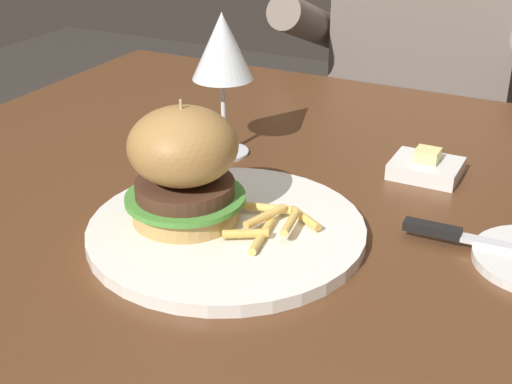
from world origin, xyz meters
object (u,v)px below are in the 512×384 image
(table_knife, at_px, (488,242))
(burger_sandwich, at_px, (184,165))
(wine_glass, at_px, (222,50))
(butter_dish, at_px, (426,167))
(main_plate, at_px, (227,230))
(diner_person, at_px, (419,129))

(table_knife, bearing_deg, burger_sandwich, -162.40)
(wine_glass, bearing_deg, burger_sandwich, -71.93)
(butter_dish, bearing_deg, main_plate, -121.01)
(wine_glass, xyz_separation_m, diner_person, (0.11, 0.67, -0.32))
(diner_person, bearing_deg, butter_dish, -75.68)
(wine_glass, bearing_deg, main_plate, -60.19)
(burger_sandwich, bearing_deg, table_knife, 17.60)
(table_knife, bearing_deg, diner_person, 108.73)
(burger_sandwich, height_order, wine_glass, wine_glass)
(butter_dish, distance_m, diner_person, 0.66)
(main_plate, bearing_deg, table_knife, 19.28)
(table_knife, distance_m, diner_person, 0.84)
(main_plate, xyz_separation_m, table_knife, (0.26, 0.09, 0.01))
(wine_glass, height_order, butter_dish, wine_glass)
(main_plate, relative_size, table_knife, 1.38)
(diner_person, bearing_deg, wine_glass, -98.93)
(main_plate, relative_size, wine_glass, 1.56)
(burger_sandwich, bearing_deg, wine_glass, 108.07)
(main_plate, relative_size, butter_dish, 3.51)
(butter_dish, bearing_deg, table_knife, -56.44)
(table_knife, xyz_separation_m, butter_dish, (-0.11, 0.16, -0.00))
(wine_glass, bearing_deg, butter_dish, 11.29)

